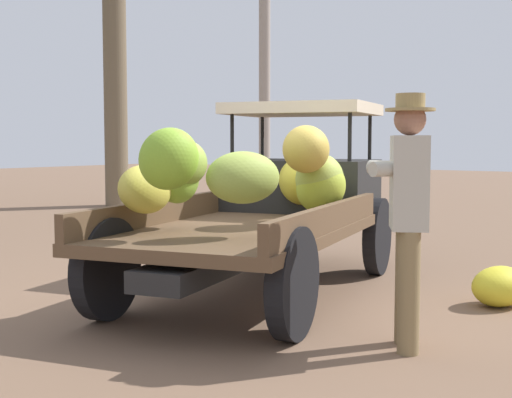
% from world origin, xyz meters
% --- Properties ---
extents(ground_plane, '(60.00, 60.00, 0.00)m').
position_xyz_m(ground_plane, '(0.00, 0.00, 0.00)').
color(ground_plane, brown).
extents(truck, '(4.65, 2.58, 1.86)m').
position_xyz_m(truck, '(0.61, 0.13, 0.91)').
color(truck, black).
rests_on(truck, ground).
extents(farmer, '(0.57, 0.54, 1.77)m').
position_xyz_m(farmer, '(-0.64, -1.80, 1.01)').
color(farmer, olive).
rests_on(farmer, ground).
extents(loose_banana_bunch, '(0.67, 0.57, 0.37)m').
position_xyz_m(loose_banana_bunch, '(1.05, -1.94, 0.18)').
color(loose_banana_bunch, yellow).
rests_on(loose_banana_bunch, ground).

